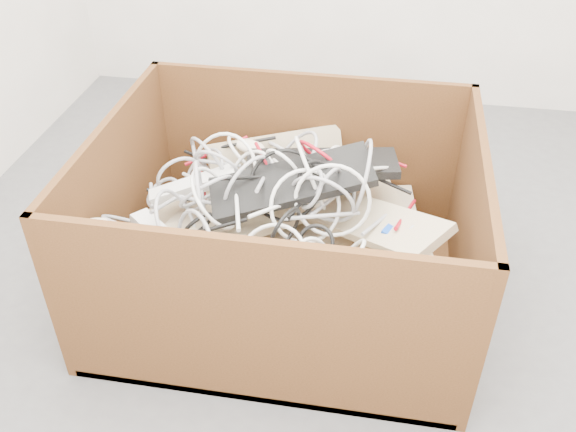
% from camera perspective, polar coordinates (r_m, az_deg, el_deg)
% --- Properties ---
extents(ground, '(3.00, 3.00, 0.00)m').
position_cam_1_polar(ground, '(2.25, 3.62, -5.78)').
color(ground, '#4E4F51').
rests_on(ground, ground).
extents(cardboard_box, '(1.16, 0.97, 0.60)m').
position_cam_1_polar(cardboard_box, '(2.12, -0.51, -3.49)').
color(cardboard_box, '#3D240F').
rests_on(cardboard_box, ground).
extents(keyboard_pile, '(1.08, 0.96, 0.43)m').
position_cam_1_polar(keyboard_pile, '(2.05, 0.83, -0.48)').
color(keyboard_pile, '#C3AD89').
rests_on(keyboard_pile, cardboard_box).
extents(mice_scatter, '(0.88, 0.67, 0.18)m').
position_cam_1_polar(mice_scatter, '(1.98, -3.67, 0.89)').
color(mice_scatter, beige).
rests_on(mice_scatter, keyboard_pile).
extents(power_strip_left, '(0.29, 0.15, 0.12)m').
position_cam_1_polar(power_strip_left, '(2.09, -8.57, 2.75)').
color(power_strip_left, silver).
rests_on(power_strip_left, keyboard_pile).
extents(power_strip_right, '(0.29, 0.23, 0.10)m').
position_cam_1_polar(power_strip_right, '(1.92, -10.73, -2.61)').
color(power_strip_right, silver).
rests_on(power_strip_right, keyboard_pile).
extents(vga_plug, '(0.06, 0.06, 0.03)m').
position_cam_1_polar(vga_plug, '(1.89, 9.27, -1.49)').
color(vga_plug, '#0C3EBA').
rests_on(vga_plug, keyboard_pile).
extents(cable_tangle, '(1.06, 0.81, 0.43)m').
position_cam_1_polar(cable_tangle, '(1.97, -2.61, 2.07)').
color(cable_tangle, '#96979C').
rests_on(cable_tangle, keyboard_pile).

